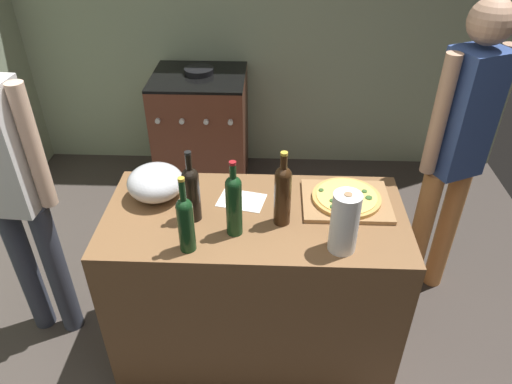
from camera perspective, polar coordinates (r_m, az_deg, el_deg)
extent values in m
cube|color=#3F3833|center=(3.20, -1.85, -8.62)|extent=(4.15, 3.30, 0.02)
cube|color=#99A889|center=(3.81, -0.73, 21.45)|extent=(4.15, 0.10, 2.60)
cube|color=brown|center=(2.44, -0.10, -10.88)|extent=(1.36, 0.65, 0.88)
cube|color=#9E7247|center=(2.24, 10.66, -1.06)|extent=(0.40, 0.32, 0.02)
cylinder|color=tan|center=(2.23, 10.71, -0.67)|extent=(0.32, 0.32, 0.02)
cylinder|color=#EAC660|center=(2.23, 10.74, -0.44)|extent=(0.28, 0.28, 0.00)
cylinder|color=#335926|center=(2.14, 9.16, -1.74)|extent=(0.03, 0.03, 0.01)
cylinder|color=#335926|center=(2.23, 10.24, -0.13)|extent=(0.02, 0.02, 0.01)
cylinder|color=#335926|center=(2.22, 10.00, -0.32)|extent=(0.03, 0.03, 0.01)
cylinder|color=#335926|center=(2.24, 7.76, 0.22)|extent=(0.02, 0.02, 0.01)
cylinder|color=#335926|center=(2.27, 12.78, 0.08)|extent=(0.02, 0.02, 0.01)
cylinder|color=#335926|center=(2.21, 11.28, -0.69)|extent=(0.02, 0.02, 0.01)
cylinder|color=#335926|center=(2.23, 13.29, -0.67)|extent=(0.03, 0.03, 0.01)
cylinder|color=#335926|center=(2.18, 9.05, -1.02)|extent=(0.02, 0.02, 0.01)
cylinder|color=#B2B2B7|center=(2.29, -11.64, -0.46)|extent=(0.11, 0.11, 0.01)
ellipsoid|color=silver|center=(2.25, -11.87, 1.13)|extent=(0.26, 0.26, 0.16)
cylinder|color=white|center=(1.91, 10.49, -3.59)|extent=(0.11, 0.11, 0.27)
cylinder|color=#997551|center=(1.91, 10.50, -3.55)|extent=(0.03, 0.03, 0.27)
cylinder|color=#143819|center=(1.97, -2.63, -2.04)|extent=(0.07, 0.07, 0.25)
sphere|color=#143819|center=(1.90, -2.72, 0.93)|extent=(0.07, 0.07, 0.07)
cylinder|color=#143819|center=(1.87, -2.77, 2.36)|extent=(0.03, 0.03, 0.07)
cylinder|color=maroon|center=(1.85, -2.81, 3.46)|extent=(0.03, 0.03, 0.01)
cylinder|color=#331E0F|center=(2.03, 3.17, -0.87)|extent=(0.07, 0.07, 0.24)
sphere|color=#331E0F|center=(1.96, 3.28, 2.00)|extent=(0.07, 0.07, 0.07)
cylinder|color=#331E0F|center=(1.93, 3.34, 3.47)|extent=(0.03, 0.03, 0.07)
cylinder|color=gold|center=(1.91, 3.38, 4.59)|extent=(0.03, 0.03, 0.01)
cylinder|color=black|center=(2.07, -7.63, -0.68)|extent=(0.07, 0.07, 0.22)
sphere|color=black|center=(2.01, -7.87, 1.85)|extent=(0.07, 0.07, 0.07)
cylinder|color=black|center=(1.98, -8.02, 3.40)|extent=(0.03, 0.03, 0.08)
cylinder|color=black|center=(1.96, -8.13, 4.60)|extent=(0.03, 0.03, 0.01)
cylinder|color=#143819|center=(1.92, -8.29, -4.28)|extent=(0.07, 0.07, 0.21)
sphere|color=#143819|center=(1.85, -8.57, -1.73)|extent=(0.07, 0.07, 0.07)
cylinder|color=#143819|center=(1.81, -8.75, 0.04)|extent=(0.03, 0.03, 0.10)
cylinder|color=gold|center=(1.78, -8.91, 1.50)|extent=(0.03, 0.03, 0.01)
cube|color=white|center=(2.23, -1.73, -0.99)|extent=(0.24, 0.19, 0.00)
cube|color=brown|center=(3.78, -6.42, 7.13)|extent=(0.68, 0.61, 0.88)
cube|color=black|center=(3.59, -6.89, 13.47)|extent=(0.68, 0.61, 0.02)
cylinder|color=silver|center=(3.44, -11.63, 8.29)|extent=(0.04, 0.02, 0.04)
cylinder|color=silver|center=(3.41, -8.82, 8.31)|extent=(0.04, 0.02, 0.04)
cylinder|color=silver|center=(3.38, -5.96, 8.31)|extent=(0.04, 0.02, 0.04)
cylinder|color=silver|center=(3.36, -3.06, 8.29)|extent=(0.04, 0.02, 0.04)
cylinder|color=black|center=(3.62, -6.80, 14.13)|extent=(0.21, 0.21, 0.04)
cylinder|color=#383D4C|center=(2.82, -25.64, -8.23)|extent=(0.11, 0.11, 0.83)
cylinder|color=#383D4C|center=(2.74, -22.58, -8.70)|extent=(0.11, 0.11, 0.83)
cylinder|color=beige|center=(2.29, -24.98, 4.79)|extent=(0.08, 0.08, 0.59)
cylinder|color=#D88C4C|center=(3.00, 21.73, -4.01)|extent=(0.11, 0.11, 0.85)
cylinder|color=#D88C4C|center=(2.89, 18.91, -5.00)|extent=(0.11, 0.11, 0.85)
cube|color=#334C8C|center=(2.57, 23.71, 8.53)|extent=(0.30, 0.28, 0.64)
cylinder|color=tan|center=(2.67, 26.33, 9.24)|extent=(0.08, 0.08, 0.61)
cylinder|color=tan|center=(2.45, 21.03, 8.40)|extent=(0.08, 0.08, 0.61)
sphere|color=tan|center=(2.42, 26.22, 17.76)|extent=(0.21, 0.21, 0.21)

